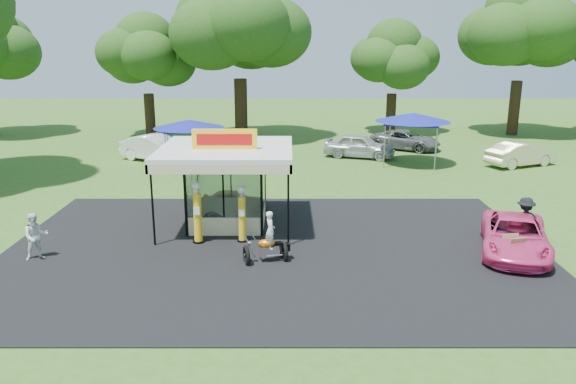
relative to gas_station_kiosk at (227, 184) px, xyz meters
name	(u,v)px	position (x,y,z in m)	size (l,w,h in m)	color
ground	(272,271)	(2.00, -4.99, -1.78)	(120.00, 120.00, 0.00)	#35591B
asphalt_apron	(274,249)	(2.00, -2.99, -1.76)	(20.00, 14.00, 0.04)	black
gas_station_kiosk	(227,184)	(0.00, 0.00, 0.00)	(5.40, 5.40, 4.18)	white
gas_pump_left	(198,214)	(-0.92, -2.25, -0.60)	(0.46, 0.46, 2.46)	black
gas_pump_right	(242,215)	(0.77, -2.12, -0.70)	(0.42, 0.42, 2.25)	black
motorcycle	(269,242)	(1.86, -4.16, -1.03)	(1.71, 1.15, 1.94)	black
spare_tires	(213,222)	(-0.53, -0.85, -1.37)	(1.02, 0.69, 0.84)	black
a_frame_sign	(513,250)	(10.36, -4.48, -1.23)	(0.65, 0.66, 1.08)	#593819
kiosk_car	(233,200)	(0.00, 2.21, -1.30)	(1.13, 2.82, 0.96)	yellow
pink_sedan	(515,236)	(10.85, -3.35, -1.10)	(2.27, 4.93, 1.37)	#EF4188
spectator_west	(36,236)	(-6.43, -3.90, -0.92)	(0.84, 0.65, 1.72)	white
spectator_east_a	(525,221)	(11.57, -2.38, -0.85)	(1.21, 0.70, 1.87)	black
bg_car_a	(157,148)	(-6.02, 13.33, -0.94)	(1.78, 5.10, 1.68)	white
bg_car_b	(247,149)	(-0.16, 13.81, -1.05)	(2.05, 5.04, 1.46)	#A9360D
bg_car_c	(360,146)	(7.36, 14.43, -0.98)	(1.90, 4.72, 1.61)	#ADACB1
bg_car_d	(405,140)	(11.05, 17.40, -1.09)	(2.29, 4.97, 1.38)	#5B5B5E
bg_car_e	(521,154)	(17.12, 11.78, -1.03)	(1.59, 4.56, 1.50)	beige
tent_west	(189,124)	(-3.50, 11.24, 0.92)	(4.28, 4.28, 2.99)	gray
tent_east	(413,118)	(10.36, 12.31, 1.18)	(4.69, 4.69, 3.28)	gray
oak_far_b	(146,60)	(-8.77, 23.24, 4.38)	(8.09, 8.09, 9.65)	black
oak_far_c	(239,29)	(-1.21, 22.18, 6.75)	(11.41, 11.41, 13.44)	black
oak_far_d	(393,63)	(11.30, 25.06, 4.10)	(7.75, 7.75, 9.23)	black
oak_far_e	(522,37)	(21.38, 24.11, 6.14)	(10.43, 10.43, 12.42)	black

